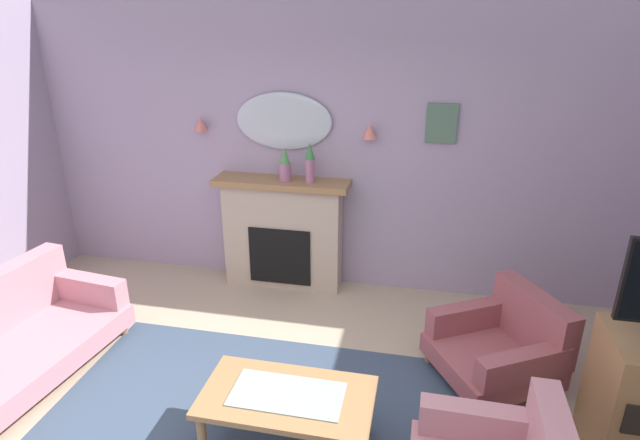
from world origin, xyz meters
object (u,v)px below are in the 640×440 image
(mantel_vase_left, at_px, (285,165))
(mantel_vase_centre, at_px, (310,162))
(fireplace, at_px, (283,234))
(wall_sconce_right, at_px, (370,131))
(framed_picture, at_px, (441,123))
(wall_sconce_left, at_px, (200,124))
(armchair_in_corner, at_px, (503,344))
(coffee_table, at_px, (287,402))
(floral_couch, at_px, (5,342))
(wall_mirror, at_px, (284,121))

(mantel_vase_left, bearing_deg, mantel_vase_centre, -0.00)
(fireplace, distance_m, mantel_vase_left, 0.75)
(wall_sconce_right, bearing_deg, framed_picture, 5.27)
(fireplace, bearing_deg, wall_sconce_left, 173.84)
(mantel_vase_left, distance_m, armchair_in_corner, 2.52)
(coffee_table, height_order, armchair_in_corner, armchair_in_corner)
(mantel_vase_centre, height_order, framed_picture, framed_picture)
(framed_picture, distance_m, floral_couch, 4.07)
(mantel_vase_left, relative_size, wall_mirror, 0.35)
(framed_picture, bearing_deg, floral_couch, -147.05)
(fireplace, distance_m, wall_sconce_left, 1.38)
(wall_sconce_left, distance_m, armchair_in_corner, 3.45)
(fireplace, bearing_deg, wall_mirror, 90.00)
(fireplace, height_order, wall_sconce_right, wall_sconce_right)
(wall_sconce_right, height_order, armchair_in_corner, wall_sconce_right)
(mantel_vase_left, bearing_deg, framed_picture, 7.08)
(mantel_vase_left, bearing_deg, coffee_table, -74.66)
(wall_sconce_left, xyz_separation_m, coffee_table, (1.49, -2.27, -1.28))
(fireplace, xyz_separation_m, armchair_in_corner, (2.08, -1.13, -0.27))
(fireplace, height_order, armchair_in_corner, fireplace)
(coffee_table, bearing_deg, mantel_vase_centre, 98.98)
(wall_sconce_left, height_order, floral_couch, wall_sconce_left)
(wall_mirror, bearing_deg, mantel_vase_centre, -29.54)
(armchair_in_corner, bearing_deg, mantel_vase_left, 151.54)
(wall_mirror, xyz_separation_m, framed_picture, (1.50, 0.01, 0.04))
(mantel_vase_centre, bearing_deg, armchair_in_corner, -31.72)
(mantel_vase_left, bearing_deg, fireplace, 150.47)
(mantel_vase_left, height_order, framed_picture, framed_picture)
(fireplace, distance_m, wall_sconce_right, 1.38)
(coffee_table, distance_m, armchair_in_corner, 1.78)
(wall_mirror, bearing_deg, coffee_table, -74.58)
(wall_sconce_left, relative_size, coffee_table, 0.13)
(mantel_vase_left, xyz_separation_m, floral_couch, (-1.75, -1.89, -1.00))
(wall_sconce_right, xyz_separation_m, armchair_in_corner, (1.23, -1.22, -1.35))
(fireplace, distance_m, coffee_table, 2.28)
(mantel_vase_centre, bearing_deg, floral_couch, -136.55)
(framed_picture, bearing_deg, mantel_vase_left, -172.92)
(fireplace, distance_m, mantel_vase_centre, 0.85)
(coffee_table, relative_size, armchair_in_corner, 0.99)
(mantel_vase_centre, height_order, wall_sconce_right, wall_sconce_right)
(mantel_vase_centre, relative_size, armchair_in_corner, 0.35)
(mantel_vase_left, distance_m, coffee_table, 2.41)
(fireplace, xyz_separation_m, mantel_vase_left, (0.05, -0.03, 0.74))
(wall_sconce_left, distance_m, wall_sconce_right, 1.70)
(mantel_vase_centre, xyz_separation_m, framed_picture, (1.20, 0.18, 0.38))
(wall_sconce_left, height_order, wall_sconce_right, same)
(floral_couch, bearing_deg, framed_picture, 32.95)
(fireplace, relative_size, armchair_in_corner, 1.22)
(wall_mirror, height_order, wall_sconce_left, wall_mirror)
(mantel_vase_left, xyz_separation_m, wall_mirror, (-0.05, 0.17, 0.39))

